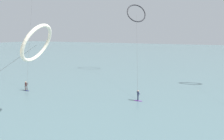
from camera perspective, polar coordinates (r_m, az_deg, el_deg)
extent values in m
cube|color=slate|center=(106.66, 19.59, 3.90)|extent=(400.00, 200.00, 0.08)
ellipsoid|color=navy|center=(40.92, -22.33, -5.19)|extent=(1.40, 0.40, 0.06)
cylinder|color=black|center=(40.81, -22.17, -4.60)|extent=(0.12, 0.12, 0.80)
cylinder|color=black|center=(40.82, -22.57, -4.62)|extent=(0.12, 0.12, 0.80)
cube|color=black|center=(40.65, -22.44, -3.64)|extent=(0.37, 0.37, 0.62)
sphere|color=tan|center=(40.56, -22.47, -3.06)|extent=(0.22, 0.22, 0.22)
cylinder|color=black|center=(40.72, -22.01, -3.52)|extent=(0.43, 0.41, 0.39)
cylinder|color=black|center=(40.72, -22.63, -3.56)|extent=(0.43, 0.41, 0.39)
ellipsoid|color=purple|center=(32.60, 7.06, -8.30)|extent=(1.40, 0.40, 0.06)
cylinder|color=#191E38|center=(32.60, 7.03, -7.50)|extent=(0.12, 0.12, 0.80)
cylinder|color=#191E38|center=(32.34, 7.14, -7.65)|extent=(0.12, 0.12, 0.80)
cube|color=#191E38|center=(32.26, 7.11, -6.38)|extent=(0.33, 0.38, 0.62)
sphere|color=tan|center=(32.15, 7.12, -5.66)|extent=(0.22, 0.22, 0.22)
cylinder|color=#191E38|center=(32.57, 7.09, -6.13)|extent=(0.48, 0.33, 0.39)
cylinder|color=#191E38|center=(32.15, 7.26, -6.34)|extent=(0.48, 0.33, 0.39)
cylinder|color=#3F3F3F|center=(46.04, -21.50, 9.05)|extent=(7.57, 10.73, 20.19)
torus|color=silver|center=(23.61, -19.82, 6.90)|extent=(3.34, 4.95, 4.16)
torus|color=black|center=(56.68, 6.67, 15.13)|extent=(5.63, 5.40, 4.82)
cylinder|color=#3F3F3F|center=(43.79, 6.81, 6.44)|extent=(8.51, 24.05, 15.30)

